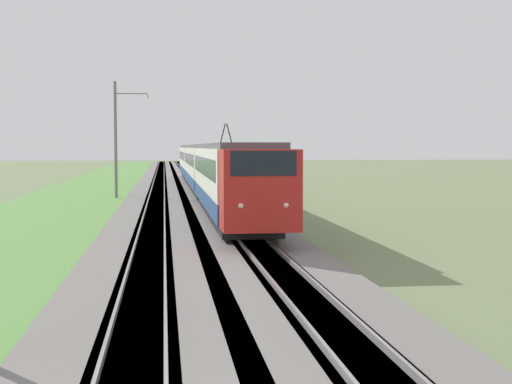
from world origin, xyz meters
TOP-DOWN VIEW (x-y plane):
  - ballast_main at (50.00, 0.00)m, footprint 240.00×4.40m
  - ballast_adjacent at (50.00, -3.85)m, footprint 240.00×4.40m
  - track_main at (50.00, 0.00)m, footprint 240.00×1.57m
  - track_adjacent at (50.00, -3.85)m, footprint 240.00×1.57m
  - grass_verge at (50.00, 5.72)m, footprint 240.00×9.58m
  - passenger_train at (48.12, -3.85)m, footprint 65.05×2.83m
  - catenary_mast_mid at (45.72, 2.98)m, footprint 0.22×2.56m

SIDE VIEW (x-z plane):
  - grass_verge at x=50.00m, z-range 0.00..0.12m
  - ballast_main at x=50.00m, z-range 0.00..0.30m
  - ballast_adjacent at x=50.00m, z-range 0.00..0.30m
  - track_main at x=50.00m, z-range -0.07..0.38m
  - track_adjacent at x=50.00m, z-range -0.07..0.38m
  - passenger_train at x=48.12m, z-range -0.16..5.02m
  - catenary_mast_mid at x=45.72m, z-range 0.14..8.92m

